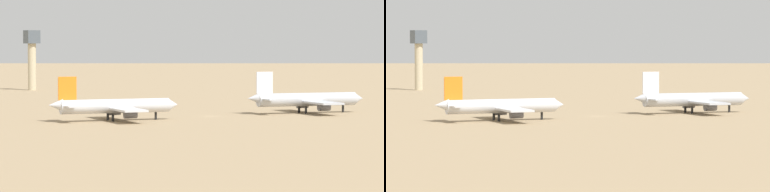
# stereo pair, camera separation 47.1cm
# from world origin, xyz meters

# --- Properties ---
(ground) EXTENTS (4000.00, 4000.00, 0.00)m
(ground) POSITION_xyz_m (0.00, 0.00, 0.00)
(ground) COLOR #9E8460
(ridge_east) EXTENTS (343.62, 312.03, 107.20)m
(ridge_east) POSITION_xyz_m (498.15, 1148.16, 53.60)
(ridge_east) COLOR gray
(ridge_east) RESTS_ON ground
(parked_jet_orange_2) EXTENTS (32.68, 27.86, 10.82)m
(parked_jet_orange_2) POSITION_xyz_m (-28.47, -1.66, 3.55)
(parked_jet_orange_2) COLOR silver
(parked_jet_orange_2) RESTS_ON ground
(parked_jet_white_3) EXTENTS (33.76, 28.90, 11.22)m
(parked_jet_white_3) POSITION_xyz_m (28.39, -3.13, 3.68)
(parked_jet_white_3) COLOR silver
(parked_jet_white_3) RESTS_ON ground
(control_tower) EXTENTS (5.20, 5.20, 23.78)m
(control_tower) POSITION_xyz_m (22.54, 167.57, 14.35)
(control_tower) COLOR #C6B793
(control_tower) RESTS_ON ground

